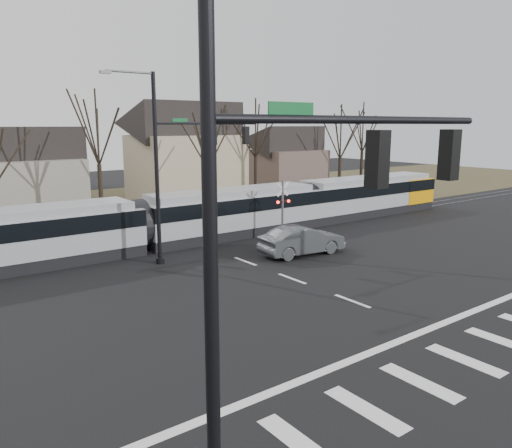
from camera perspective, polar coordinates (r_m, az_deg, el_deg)
ground at (r=21.09m, az=15.01°, el=-10.01°), size 140.00×140.00×0.00m
grass_verge at (r=47.28m, az=-16.91°, el=1.64°), size 140.00×28.00×0.01m
crosswalk at (r=19.10m, az=24.67°, el=-12.97°), size 27.00×2.60×0.01m
stop_line at (r=20.12m, az=19.09°, el=-11.30°), size 28.00×0.35×0.01m
lane_dashes at (r=32.93m, az=-7.30°, el=-2.01°), size 0.18×30.00×0.01m
rail_pair at (r=32.75m, az=-7.13°, el=-2.03°), size 90.00×1.52×0.06m
tram at (r=34.18m, az=-2.83°, el=1.54°), size 42.36×3.15×3.21m
sedan at (r=29.42m, az=5.31°, el=-1.86°), size 2.81×5.54×1.71m
signal_pole_near_left at (r=8.16m, az=4.36°, el=-1.63°), size 9.28×0.44×10.20m
signal_pole_far at (r=27.89m, az=-8.36°, el=7.42°), size 9.28×0.44×10.20m
rail_crossing_signal at (r=32.74m, az=3.05°, el=1.35°), size 1.08×0.36×4.00m
tree_row at (r=41.96m, az=-11.87°, el=7.59°), size 59.20×7.20×10.00m
house_b at (r=49.28m, az=-24.28°, el=6.15°), size 8.64×7.56×7.65m
house_c at (r=51.34m, az=-8.07°, el=8.61°), size 10.80×8.64×10.10m
house_d at (r=61.58m, az=3.48°, el=7.95°), size 8.64×7.56×7.65m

